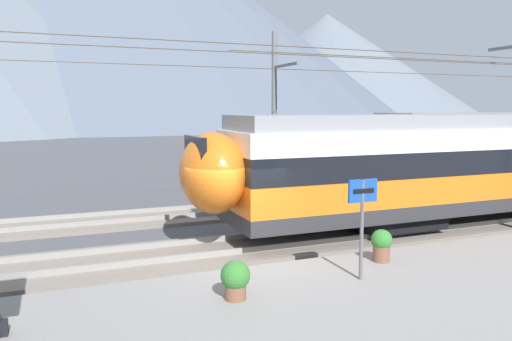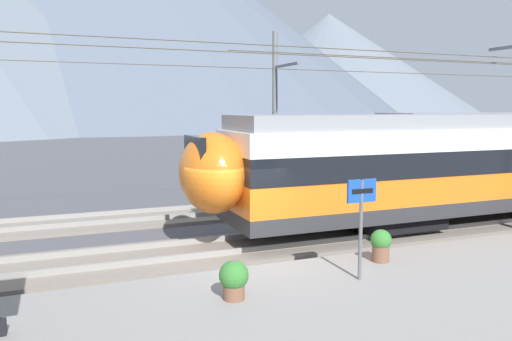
{
  "view_description": "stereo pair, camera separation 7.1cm",
  "coord_description": "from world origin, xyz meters",
  "views": [
    {
      "loc": [
        -4.35,
        -11.58,
        4.02
      ],
      "look_at": [
        1.84,
        3.62,
        2.0
      ],
      "focal_mm": 35.13,
      "sensor_mm": 36.0,
      "label": 1
    },
    {
      "loc": [
        -4.28,
        -11.6,
        4.02
      ],
      "look_at": [
        1.84,
        3.62,
        2.0
      ],
      "focal_mm": 35.13,
      "sensor_mm": 36.0,
      "label": 2
    }
  ],
  "objects": [
    {
      "name": "mountain_right_ridge",
      "position": [
        123.25,
        209.57,
        25.28
      ],
      "size": [
        148.97,
        148.97,
        50.57
      ],
      "primitive_type": "cone",
      "color": "slate",
      "rests_on": "ground"
    },
    {
      "name": "ground_plane",
      "position": [
        0.0,
        0.0,
        0.0
      ],
      "size": [
        400.0,
        400.0,
        0.0
      ],
      "primitive_type": "plane",
      "color": "#4C4C51"
    },
    {
      "name": "potted_plant_by_shelter",
      "position": [
        -1.16,
        -2.67,
        0.75
      ],
      "size": [
        0.59,
        0.59,
        0.78
      ],
      "color": "brown",
      "rests_on": "platform_slab"
    },
    {
      "name": "platform_slab",
      "position": [
        0.0,
        -4.31,
        0.15
      ],
      "size": [
        120.0,
        6.96,
        0.31
      ],
      "primitive_type": "cube",
      "color": "gray",
      "rests_on": "ground"
    },
    {
      "name": "track_near",
      "position": [
        0.0,
        1.52,
        0.07
      ],
      "size": [
        120.0,
        3.0,
        0.28
      ],
      "color": "slate",
      "rests_on": "ground"
    },
    {
      "name": "potted_plant_platform_edge",
      "position": [
        2.99,
        -1.7,
        0.76
      ],
      "size": [
        0.51,
        0.51,
        0.8
      ],
      "color": "brown",
      "rests_on": "platform_slab"
    },
    {
      "name": "track_far",
      "position": [
        0.0,
        6.55,
        0.07
      ],
      "size": [
        120.0,
        3.0,
        0.28
      ],
      "color": "slate",
      "rests_on": "ground"
    },
    {
      "name": "catenary_mast_far_side",
      "position": [
        4.76,
        8.47,
        3.9
      ],
      "size": [
        46.7,
        2.39,
        7.36
      ],
      "color": "slate",
      "rests_on": "ground"
    },
    {
      "name": "platform_sign",
      "position": [
        1.78,
        -2.62,
        1.94
      ],
      "size": [
        0.7,
        0.08,
        2.22
      ],
      "color": "#59595B",
      "rests_on": "platform_slab"
    }
  ]
}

